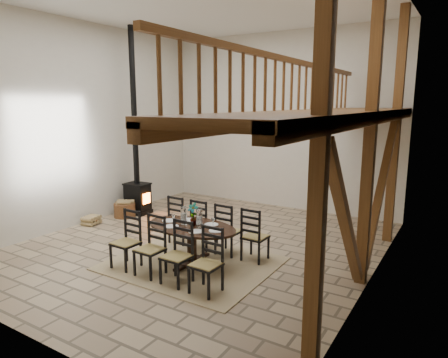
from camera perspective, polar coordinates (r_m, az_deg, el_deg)
The scene contains 7 objects.
ground at distance 8.77m, azimuth -3.44°, elevation -9.45°, with size 8.00×8.00×0.00m, color tan.
room_shell at distance 7.60m, azimuth 3.79°, elevation 10.65°, with size 7.02×8.02×5.01m.
rug at distance 7.83m, azimuth -4.57°, elevation -11.94°, with size 3.00×2.50×0.02m, color tan.
dining_table at distance 7.70m, azimuth -4.61°, elevation -9.37°, with size 2.34×2.12×1.19m.
wood_stove at distance 11.21m, azimuth -12.37°, elevation 0.76°, with size 0.69×0.55×5.00m.
log_basket at distance 11.13m, azimuth -14.01°, elevation -4.23°, with size 0.57×0.57×0.47m.
log_stack at distance 10.69m, azimuth -18.43°, elevation -5.61°, with size 0.39×0.49×0.22m.
Camera 1 is at (4.76, -6.71, 3.04)m, focal length 32.00 mm.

